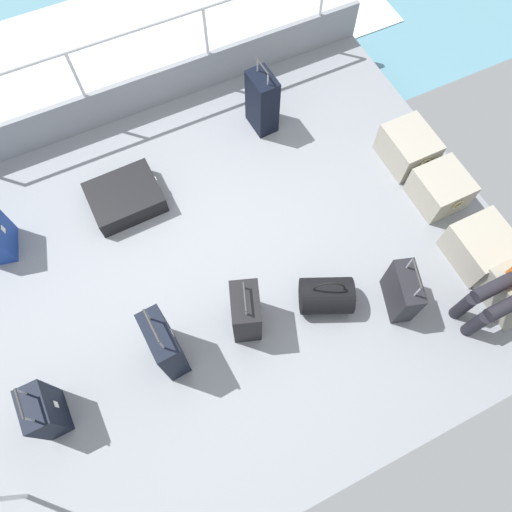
{
  "coord_description": "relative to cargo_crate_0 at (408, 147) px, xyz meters",
  "views": [
    {
      "loc": [
        1.78,
        -0.64,
        4.17
      ],
      "look_at": [
        0.16,
        0.15,
        0.25
      ],
      "focal_mm": 32.99,
      "sensor_mm": 36.0,
      "label": 1
    }
  ],
  "objects": [
    {
      "name": "cargo_crate_1",
      "position": [
        0.56,
        0.02,
        -0.01
      ],
      "size": [
        0.52,
        0.47,
        0.34
      ],
      "color": "#9E9989",
      "rests_on": "ground_plane"
    },
    {
      "name": "cargo_crate_2",
      "position": [
        1.27,
        -0.02,
        -0.0
      ],
      "size": [
        0.58,
        0.5,
        0.37
      ],
      "color": "#9E9989",
      "rests_on": "ground_plane"
    },
    {
      "name": "railing_port",
      "position": [
        -1.87,
        -2.13,
        0.6
      ],
      "size": [
        0.04,
        4.2,
        1.02
      ],
      "color": "silver",
      "rests_on": "ground_plane"
    },
    {
      "name": "suitcase_1",
      "position": [
        0.91,
        -2.3,
        0.1
      ],
      "size": [
        0.44,
        0.36,
        0.68
      ],
      "color": "black",
      "rests_on": "ground_plane"
    },
    {
      "name": "suitcase_3",
      "position": [
        -0.76,
        -2.86,
        -0.08
      ],
      "size": [
        0.58,
        0.71,
        0.22
      ],
      "color": "black",
      "rests_on": "ground_plane"
    },
    {
      "name": "cargo_crate_0",
      "position": [
        0.0,
        0.0,
        0.0
      ],
      "size": [
        0.57,
        0.44,
        0.37
      ],
      "color": "#9E9989",
      "rests_on": "ground_plane"
    },
    {
      "name": "suitcase_6",
      "position": [
        -1.08,
        -1.17,
        0.16
      ],
      "size": [
        0.36,
        0.25,
        0.83
      ],
      "color": "black",
      "rests_on": "ground_plane"
    },
    {
      "name": "suitcase_2",
      "position": [
        0.9,
        -3.03,
        0.17
      ],
      "size": [
        0.44,
        0.22,
        0.92
      ],
      "color": "black",
      "rests_on": "ground_plane"
    },
    {
      "name": "suitcase_0",
      "position": [
        1.34,
        -0.97,
        0.07
      ],
      "size": [
        0.46,
        0.31,
        0.69
      ],
      "color": "black",
      "rests_on": "ground_plane"
    },
    {
      "name": "sea_wake",
      "position": [
        -3.3,
        -2.13,
        -0.53
      ],
      "size": [
        12.0,
        12.0,
        0.01
      ],
      "color": "#598C9E",
      "rests_on": "ground_plane"
    },
    {
      "name": "duffel_bag",
      "position": [
        1.06,
        -1.57,
        -0.01
      ],
      "size": [
        0.5,
        0.56,
        0.48
      ],
      "color": "black",
      "rests_on": "ground_plane"
    },
    {
      "name": "suitcase_5",
      "position": [
        0.96,
        -4.09,
        0.08
      ],
      "size": [
        0.36,
        0.21,
        0.71
      ],
      "color": "black",
      "rests_on": "ground_plane"
    },
    {
      "name": "gunwale_port",
      "position": [
        -1.87,
        -2.13,
        0.04
      ],
      "size": [
        0.06,
        5.2,
        0.45
      ],
      "primitive_type": "cube",
      "color": "gray",
      "rests_on": "ground_plane"
    },
    {
      "name": "ground_plane",
      "position": [
        0.3,
        -2.13,
        -0.22
      ],
      "size": [
        4.4,
        5.2,
        0.06
      ],
      "primitive_type": "cube",
      "color": "gray"
    }
  ]
}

